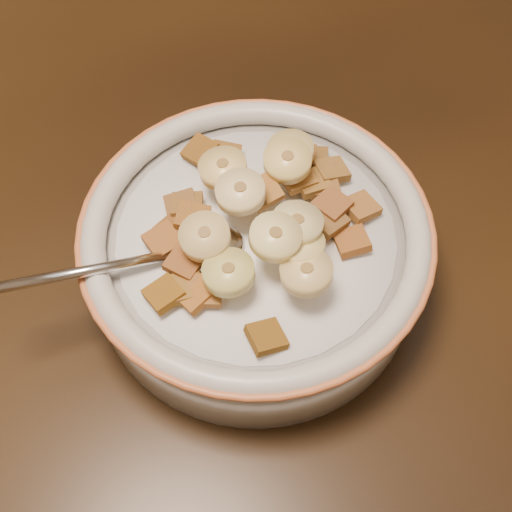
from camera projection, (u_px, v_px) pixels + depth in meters
name	position (u px, v px, depth m)	size (l,w,h in m)	color
floor	(87.00, 498.00, 1.20)	(4.00, 4.50, 0.10)	#422816
cereal_bowl	(256.00, 259.00, 0.48)	(0.22, 0.22, 0.05)	#AFAEAC
milk	(256.00, 238.00, 0.46)	(0.18, 0.18, 0.00)	white
spoon	(204.00, 249.00, 0.45)	(0.04, 0.05, 0.01)	#B7BABE
cereal_square_0	(225.00, 156.00, 0.48)	(0.02, 0.02, 0.01)	brown
cereal_square_1	(297.00, 177.00, 0.46)	(0.02, 0.02, 0.01)	#9A622B
cereal_square_2	(301.00, 155.00, 0.48)	(0.02, 0.02, 0.01)	brown
cereal_square_3	(322.00, 183.00, 0.47)	(0.02, 0.02, 0.01)	brown
cereal_square_4	(352.00, 241.00, 0.45)	(0.02, 0.02, 0.01)	brown
cereal_square_5	(313.00, 182.00, 0.47)	(0.02, 0.02, 0.01)	olive
cereal_square_6	(249.00, 193.00, 0.45)	(0.02, 0.02, 0.01)	brown
cereal_square_7	(328.00, 220.00, 0.45)	(0.02, 0.02, 0.01)	brown
cereal_square_8	(187.00, 205.00, 0.46)	(0.02, 0.02, 0.01)	brown
cereal_square_9	(361.00, 207.00, 0.46)	(0.02, 0.02, 0.01)	brown
cereal_square_10	(331.00, 170.00, 0.47)	(0.02, 0.02, 0.01)	olive
cereal_square_11	(194.00, 294.00, 0.42)	(0.02, 0.02, 0.01)	#996125
cereal_square_12	(186.00, 287.00, 0.43)	(0.02, 0.02, 0.01)	brown
cereal_square_13	(193.00, 218.00, 0.45)	(0.02, 0.02, 0.01)	#925B1A
cereal_square_14	(181.00, 206.00, 0.46)	(0.02, 0.02, 0.01)	brown
cereal_square_15	(266.00, 337.00, 0.41)	(0.02, 0.02, 0.01)	brown
cereal_square_16	(303.00, 230.00, 0.44)	(0.02, 0.02, 0.01)	brown
cereal_square_17	(164.00, 294.00, 0.42)	(0.02, 0.02, 0.01)	brown
cereal_square_18	(185.00, 262.00, 0.43)	(0.02, 0.02, 0.01)	brown
cereal_square_19	(313.00, 160.00, 0.48)	(0.02, 0.02, 0.01)	brown
cereal_square_20	(332.00, 205.00, 0.45)	(0.02, 0.02, 0.01)	brown
cereal_square_21	(200.00, 151.00, 0.48)	(0.02, 0.02, 0.01)	brown
cereal_square_22	(175.00, 230.00, 0.45)	(0.02, 0.02, 0.01)	brown
cereal_square_23	(264.00, 191.00, 0.45)	(0.02, 0.02, 0.01)	#96551F
cereal_square_24	(163.00, 241.00, 0.44)	(0.02, 0.02, 0.01)	brown
cereal_square_25	(205.00, 291.00, 0.42)	(0.02, 0.02, 0.01)	olive
banana_slice_0	(229.00, 272.00, 0.41)	(0.03, 0.03, 0.01)	#CEC570
banana_slice_1	(297.00, 224.00, 0.42)	(0.03, 0.03, 0.01)	beige
banana_slice_2	(307.00, 272.00, 0.41)	(0.03, 0.03, 0.01)	#D1B77C
banana_slice_3	(240.00, 192.00, 0.44)	(0.03, 0.03, 0.01)	#FDEEAA
banana_slice_4	(223.00, 168.00, 0.45)	(0.03, 0.03, 0.01)	#D9B96A
banana_slice_5	(287.00, 161.00, 0.45)	(0.03, 0.03, 0.01)	#DAB86E
banana_slice_6	(205.00, 237.00, 0.42)	(0.03, 0.03, 0.01)	#D8B76A
banana_slice_7	(290.00, 151.00, 0.47)	(0.03, 0.03, 0.01)	#DCBC6D
banana_slice_8	(275.00, 237.00, 0.41)	(0.03, 0.03, 0.01)	#F1E48C
banana_slice_9	(299.00, 244.00, 0.42)	(0.03, 0.03, 0.01)	#FAD279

